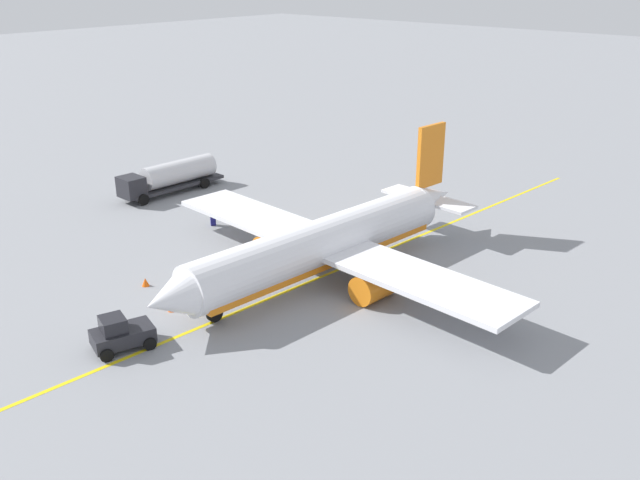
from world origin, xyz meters
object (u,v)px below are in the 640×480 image
(fuel_tanker, at_px, (171,176))
(pushback_tug, at_px, (121,334))
(airplane, at_px, (325,244))
(safety_cone_nose, at_px, (145,282))
(refueling_worker, at_px, (213,217))
(safety_cone_wingtip, at_px, (171,307))

(fuel_tanker, relative_size, pushback_tug, 2.83)
(airplane, xyz_separation_m, safety_cone_nose, (9.97, -8.54, -2.26))
(fuel_tanker, height_order, pushback_tug, fuel_tanker)
(refueling_worker, distance_m, safety_cone_wingtip, 16.29)
(fuel_tanker, xyz_separation_m, pushback_tug, (20.86, 22.52, -0.73))
(refueling_worker, distance_m, safety_cone_nose, 12.81)
(fuel_tanker, bearing_deg, safety_cone_nose, 47.83)
(airplane, distance_m, pushback_tug, 16.33)
(fuel_tanker, bearing_deg, pushback_tug, 47.19)
(safety_cone_wingtip, bearing_deg, refueling_worker, -140.17)
(refueling_worker, bearing_deg, pushback_tug, 34.73)
(refueling_worker, bearing_deg, safety_cone_nose, 27.35)
(safety_cone_wingtip, bearing_deg, airplane, 160.23)
(airplane, xyz_separation_m, fuel_tanker, (-4.77, -24.81, -0.83))
(airplane, distance_m, safety_cone_nose, 13.32)
(airplane, relative_size, safety_cone_wingtip, 54.59)
(pushback_tug, xyz_separation_m, safety_cone_wingtip, (-4.99, -1.70, -0.72))
(fuel_tanker, distance_m, safety_cone_wingtip, 26.22)
(safety_cone_wingtip, bearing_deg, pushback_tug, 18.81)
(airplane, bearing_deg, safety_cone_wingtip, -19.77)
(safety_cone_wingtip, bearing_deg, fuel_tanker, -127.33)
(safety_cone_nose, bearing_deg, fuel_tanker, -132.17)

